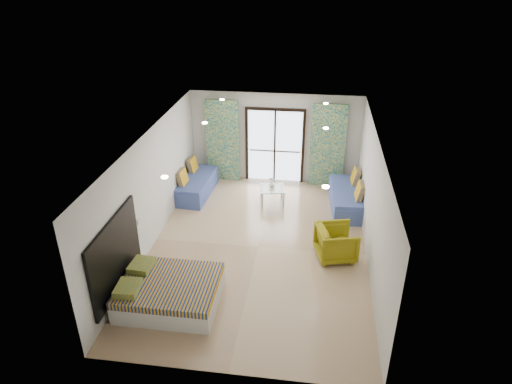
# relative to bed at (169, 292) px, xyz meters

# --- Properties ---
(floor) EXTENTS (5.00, 7.50, 0.01)m
(floor) POSITION_rel_bed_xyz_m (1.48, 2.20, -0.27)
(floor) COLOR #A28260
(floor) RESTS_ON ground
(ceiling) EXTENTS (5.00, 7.50, 0.01)m
(ceiling) POSITION_rel_bed_xyz_m (1.48, 2.20, 2.43)
(ceiling) COLOR silver
(ceiling) RESTS_ON ground
(wall_back) EXTENTS (5.00, 0.01, 2.70)m
(wall_back) POSITION_rel_bed_xyz_m (1.48, 5.95, 1.08)
(wall_back) COLOR silver
(wall_back) RESTS_ON ground
(wall_front) EXTENTS (5.00, 0.01, 2.70)m
(wall_front) POSITION_rel_bed_xyz_m (1.48, -1.55, 1.08)
(wall_front) COLOR silver
(wall_front) RESTS_ON ground
(wall_left) EXTENTS (0.01, 7.50, 2.70)m
(wall_left) POSITION_rel_bed_xyz_m (-1.02, 2.20, 1.08)
(wall_left) COLOR silver
(wall_left) RESTS_ON ground
(wall_right) EXTENTS (0.01, 7.50, 2.70)m
(wall_right) POSITION_rel_bed_xyz_m (3.98, 2.20, 1.08)
(wall_right) COLOR silver
(wall_right) RESTS_ON ground
(balcony_door) EXTENTS (1.76, 0.08, 2.28)m
(balcony_door) POSITION_rel_bed_xyz_m (1.48, 5.92, 0.99)
(balcony_door) COLOR black
(balcony_door) RESTS_ON floor
(balcony_rail) EXTENTS (1.52, 0.03, 0.04)m
(balcony_rail) POSITION_rel_bed_xyz_m (1.48, 5.93, 0.68)
(balcony_rail) COLOR #595451
(balcony_rail) RESTS_ON balcony_door
(curtain_left) EXTENTS (1.00, 0.10, 2.50)m
(curtain_left) POSITION_rel_bed_xyz_m (-0.07, 5.77, 0.98)
(curtain_left) COLOR white
(curtain_left) RESTS_ON floor
(curtain_right) EXTENTS (1.00, 0.10, 2.50)m
(curtain_right) POSITION_rel_bed_xyz_m (3.03, 5.77, 0.98)
(curtain_right) COLOR white
(curtain_right) RESTS_ON floor
(downlight_a) EXTENTS (0.12, 0.12, 0.02)m
(downlight_a) POSITION_rel_bed_xyz_m (0.08, 0.20, 2.40)
(downlight_a) COLOR #FFE0B2
(downlight_a) RESTS_ON ceiling
(downlight_b) EXTENTS (0.12, 0.12, 0.02)m
(downlight_b) POSITION_rel_bed_xyz_m (2.88, 0.20, 2.40)
(downlight_b) COLOR #FFE0B2
(downlight_b) RESTS_ON ceiling
(downlight_c) EXTENTS (0.12, 0.12, 0.02)m
(downlight_c) POSITION_rel_bed_xyz_m (0.08, 3.20, 2.40)
(downlight_c) COLOR #FFE0B2
(downlight_c) RESTS_ON ceiling
(downlight_d) EXTENTS (0.12, 0.12, 0.02)m
(downlight_d) POSITION_rel_bed_xyz_m (2.88, 3.20, 2.40)
(downlight_d) COLOR #FFE0B2
(downlight_d) RESTS_ON ceiling
(downlight_e) EXTENTS (0.12, 0.12, 0.02)m
(downlight_e) POSITION_rel_bed_xyz_m (0.08, 5.20, 2.40)
(downlight_e) COLOR #FFE0B2
(downlight_e) RESTS_ON ceiling
(downlight_f) EXTENTS (0.12, 0.12, 0.02)m
(downlight_f) POSITION_rel_bed_xyz_m (2.88, 5.20, 2.40)
(downlight_f) COLOR #FFE0B2
(downlight_f) RESTS_ON ceiling
(headboard) EXTENTS (0.06, 2.10, 1.50)m
(headboard) POSITION_rel_bed_xyz_m (-0.98, 0.00, 0.78)
(headboard) COLOR black
(headboard) RESTS_ON floor
(switch_plate) EXTENTS (0.02, 0.10, 0.10)m
(switch_plate) POSITION_rel_bed_xyz_m (-0.99, 1.25, 0.78)
(switch_plate) COLOR silver
(switch_plate) RESTS_ON wall_left
(bed) EXTENTS (1.89, 1.54, 0.65)m
(bed) POSITION_rel_bed_xyz_m (0.00, 0.00, 0.00)
(bed) COLOR silver
(bed) RESTS_ON floor
(daybed_left) EXTENTS (0.84, 1.94, 0.94)m
(daybed_left) POSITION_rel_bed_xyz_m (-0.64, 4.67, 0.02)
(daybed_left) COLOR #3E5195
(daybed_left) RESTS_ON floor
(daybed_right) EXTENTS (0.89, 2.03, 0.98)m
(daybed_right) POSITION_rel_bed_xyz_m (3.59, 4.41, 0.03)
(daybed_right) COLOR #3E5195
(daybed_right) RESTS_ON floor
(coffee_table) EXTENTS (0.78, 0.78, 0.77)m
(coffee_table) POSITION_rel_bed_xyz_m (1.56, 4.47, 0.12)
(coffee_table) COLOR silver
(coffee_table) RESTS_ON floor
(vase) EXTENTS (0.19, 0.20, 0.17)m
(vase) POSITION_rel_bed_xyz_m (1.55, 4.49, 0.25)
(vase) COLOR white
(vase) RESTS_ON coffee_table
(armchair) EXTENTS (0.96, 1.00, 0.86)m
(armchair) POSITION_rel_bed_xyz_m (3.27, 2.02, 0.16)
(armchair) COLOR olive
(armchair) RESTS_ON floor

